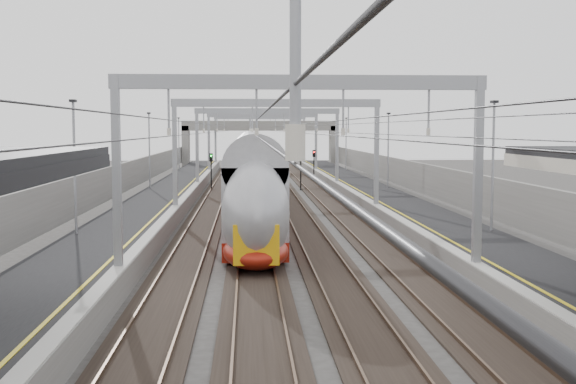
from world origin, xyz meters
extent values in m
cube|color=black|center=(-8.00, 45.00, 0.50)|extent=(4.00, 120.00, 1.00)
cube|color=black|center=(8.00, 45.00, 0.50)|extent=(4.00, 120.00, 1.00)
cube|color=black|center=(-4.50, 45.00, 0.04)|extent=(2.40, 140.00, 0.08)
cube|color=brown|center=(-5.22, 45.00, 0.13)|extent=(0.07, 140.00, 0.14)
cube|color=brown|center=(-3.78, 45.00, 0.13)|extent=(0.07, 140.00, 0.14)
cube|color=black|center=(-1.50, 45.00, 0.04)|extent=(2.40, 140.00, 0.08)
cube|color=brown|center=(-2.22, 45.00, 0.13)|extent=(0.07, 140.00, 0.14)
cube|color=brown|center=(-0.78, 45.00, 0.13)|extent=(0.07, 140.00, 0.14)
cube|color=black|center=(1.50, 45.00, 0.04)|extent=(2.40, 140.00, 0.08)
cube|color=brown|center=(0.78, 45.00, 0.13)|extent=(0.07, 140.00, 0.14)
cube|color=brown|center=(2.22, 45.00, 0.13)|extent=(0.07, 140.00, 0.14)
cube|color=black|center=(4.50, 45.00, 0.04)|extent=(2.40, 140.00, 0.08)
cube|color=brown|center=(3.78, 45.00, 0.13)|extent=(0.07, 140.00, 0.14)
cube|color=brown|center=(5.22, 45.00, 0.13)|extent=(0.07, 140.00, 0.14)
cube|color=gray|center=(-6.30, 22.00, 4.30)|extent=(0.28, 0.28, 6.60)
cube|color=gray|center=(6.30, 22.00, 4.30)|extent=(0.28, 0.28, 6.60)
cube|color=gray|center=(0.00, 22.00, 7.35)|extent=(13.00, 0.25, 0.50)
cube|color=gray|center=(-6.30, 42.00, 4.30)|extent=(0.28, 0.28, 6.60)
cube|color=gray|center=(6.30, 42.00, 4.30)|extent=(0.28, 0.28, 6.60)
cube|color=gray|center=(0.00, 42.00, 7.35)|extent=(13.00, 0.25, 0.50)
cube|color=gray|center=(-6.30, 62.00, 4.30)|extent=(0.28, 0.28, 6.60)
cube|color=gray|center=(6.30, 62.00, 4.30)|extent=(0.28, 0.28, 6.60)
cube|color=gray|center=(0.00, 62.00, 7.35)|extent=(13.00, 0.25, 0.50)
cube|color=gray|center=(-6.30, 82.00, 4.30)|extent=(0.28, 0.28, 6.60)
cube|color=gray|center=(6.30, 82.00, 4.30)|extent=(0.28, 0.28, 6.60)
cube|color=gray|center=(0.00, 82.00, 7.35)|extent=(13.00, 0.25, 0.50)
cube|color=gray|center=(-6.30, 100.00, 4.30)|extent=(0.28, 0.28, 6.60)
cube|color=gray|center=(6.30, 100.00, 4.30)|extent=(0.28, 0.28, 6.60)
cube|color=gray|center=(0.00, 100.00, 7.35)|extent=(13.00, 0.25, 0.50)
cylinder|color=#262628|center=(-4.50, 50.00, 5.50)|extent=(0.03, 140.00, 0.03)
cylinder|color=#262628|center=(-1.50, 50.00, 5.50)|extent=(0.03, 140.00, 0.03)
cylinder|color=#262628|center=(1.50, 50.00, 5.50)|extent=(0.03, 140.00, 0.03)
cylinder|color=#262628|center=(4.50, 50.00, 5.50)|extent=(0.03, 140.00, 0.03)
cube|color=slate|center=(0.00, 100.00, 6.20)|extent=(22.00, 2.20, 1.40)
cube|color=slate|center=(-10.50, 100.00, 3.10)|extent=(1.00, 2.20, 6.20)
cube|color=slate|center=(10.50, 100.00, 3.10)|extent=(1.00, 2.20, 6.20)
cube|color=slate|center=(-11.20, 45.00, 1.60)|extent=(0.30, 120.00, 3.20)
cube|color=slate|center=(11.20, 45.00, 1.60)|extent=(0.30, 120.00, 3.20)
cube|color=#9C1C0E|center=(-1.50, 38.56, 0.62)|extent=(2.80, 23.89, 0.83)
cube|color=#96969B|center=(-1.50, 38.56, 2.59)|extent=(2.80, 23.89, 3.12)
cube|color=black|center=(-1.50, 30.20, 0.29)|extent=(2.08, 2.49, 0.52)
cube|color=#9C1C0E|center=(-1.50, 62.87, 0.62)|extent=(2.80, 23.89, 0.83)
cube|color=#96969B|center=(-1.50, 62.87, 2.59)|extent=(2.80, 23.89, 3.12)
cube|color=black|center=(-1.50, 54.51, 0.29)|extent=(2.08, 2.49, 0.52)
ellipsoid|color=#96969B|center=(-1.50, 26.41, 2.28)|extent=(2.80, 5.40, 4.36)
cube|color=#EEAA0C|center=(-1.50, 24.17, 1.34)|extent=(1.77, 0.12, 1.56)
cube|color=black|center=(-1.50, 24.64, 2.90)|extent=(1.66, 0.59, 0.97)
cylinder|color=black|center=(-5.20, 64.81, 1.50)|extent=(0.12, 0.12, 3.00)
cube|color=black|center=(-5.20, 64.81, 3.10)|extent=(0.32, 0.22, 0.75)
sphere|color=#0CE526|center=(-5.20, 64.68, 3.25)|extent=(0.16, 0.16, 0.16)
cylinder|color=black|center=(3.20, 64.52, 1.50)|extent=(0.12, 0.12, 3.00)
cube|color=black|center=(3.20, 64.52, 3.10)|extent=(0.32, 0.22, 0.75)
sphere|color=#0CE526|center=(3.20, 64.39, 3.25)|extent=(0.16, 0.16, 0.16)
cylinder|color=black|center=(5.40, 74.86, 1.50)|extent=(0.12, 0.12, 3.00)
cube|color=black|center=(5.40, 74.86, 3.10)|extent=(0.32, 0.22, 0.75)
sphere|color=red|center=(5.40, 74.73, 3.25)|extent=(0.16, 0.16, 0.16)
camera|label=1|loc=(-1.83, -2.95, 5.74)|focal=45.00mm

